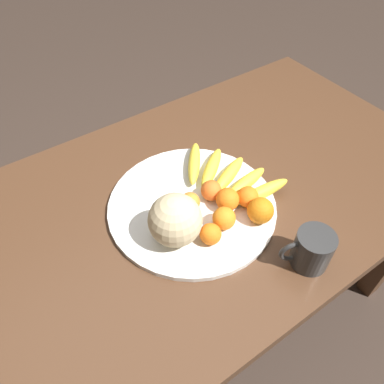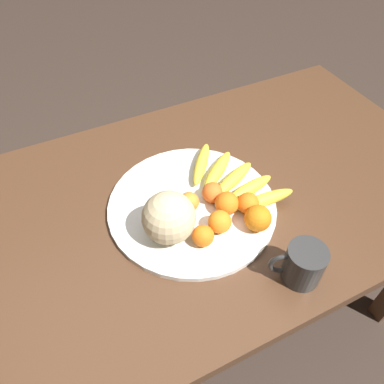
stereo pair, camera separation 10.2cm
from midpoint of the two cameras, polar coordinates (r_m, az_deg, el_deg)
ground_plane at (r=1.77m, az=3.49°, el=-17.32°), size 12.00×12.00×0.00m
kitchen_table at (r=1.19m, az=4.95°, el=-3.31°), size 1.56×0.90×0.78m
fruit_bowl at (r=1.07m, az=2.75°, el=-2.22°), size 0.48×0.48×0.02m
melon at (r=0.94m, az=-0.44°, el=-4.12°), size 0.14×0.14×0.14m
banana_bunch at (r=1.11m, az=8.76°, el=1.72°), size 0.26×0.32×0.04m
orange_front_left at (r=1.03m, az=2.39°, el=-1.68°), size 0.06×0.06×0.06m
orange_front_right at (r=1.01m, az=12.90°, el=-4.10°), size 0.07×0.07×0.07m
orange_mid_center at (r=0.99m, az=7.21°, el=-4.69°), size 0.06×0.06×0.06m
orange_back_left at (r=1.03m, az=7.96°, el=-1.97°), size 0.07×0.07×0.07m
orange_back_right at (r=1.04m, az=11.33°, el=-1.84°), size 0.06×0.06×0.06m
orange_top_small at (r=0.96m, az=4.77°, el=-6.86°), size 0.06×0.06×0.06m
orange_side_extra at (r=1.05m, az=5.90°, el=-0.23°), size 0.06×0.06×0.06m
produce_tag at (r=1.03m, az=6.49°, el=-4.38°), size 0.07×0.07×0.00m
ceramic_mug at (r=0.95m, az=19.55°, el=-10.53°), size 0.13×0.10×0.10m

